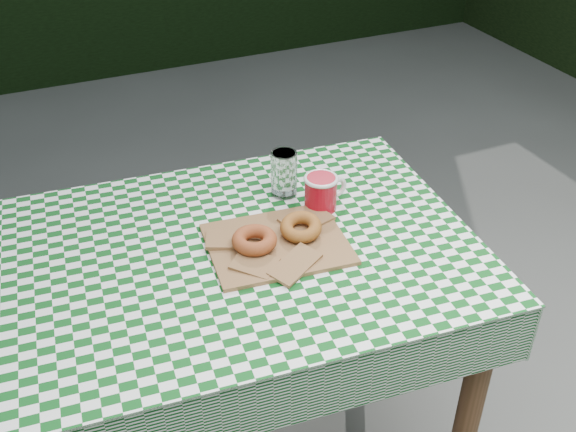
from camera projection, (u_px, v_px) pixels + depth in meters
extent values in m
plane|color=#4C4C47|center=(247.00, 423.00, 2.05)|extent=(60.00, 60.00, 0.00)
cube|color=#55341D|center=(229.00, 369.00, 1.74)|extent=(1.21, 0.86, 0.75)
cube|color=#0B4915|center=(221.00, 253.00, 1.52)|extent=(1.23, 0.88, 0.01)
cube|color=#956341|center=(277.00, 243.00, 1.54)|extent=(0.34, 0.28, 0.02)
torus|color=#96441F|center=(254.00, 240.00, 1.50)|extent=(0.11, 0.11, 0.03)
torus|color=#935E1E|center=(301.00, 227.00, 1.55)|extent=(0.14, 0.14, 0.03)
cylinder|color=silver|center=(284.00, 174.00, 1.69)|extent=(0.07, 0.07, 0.12)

